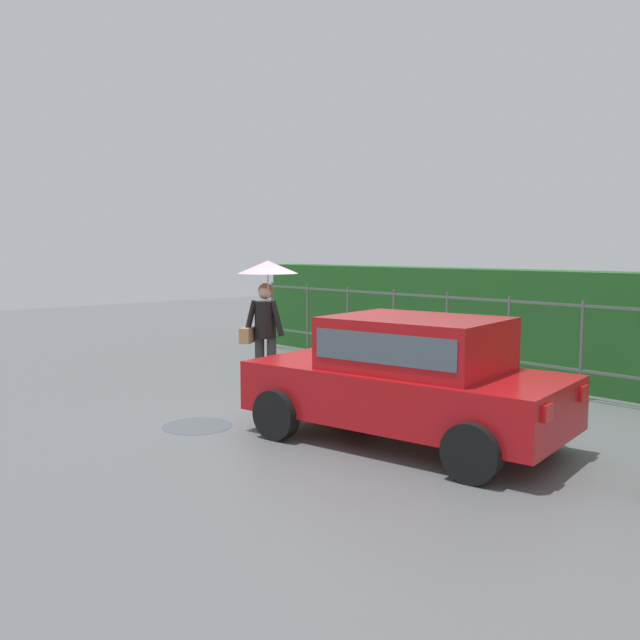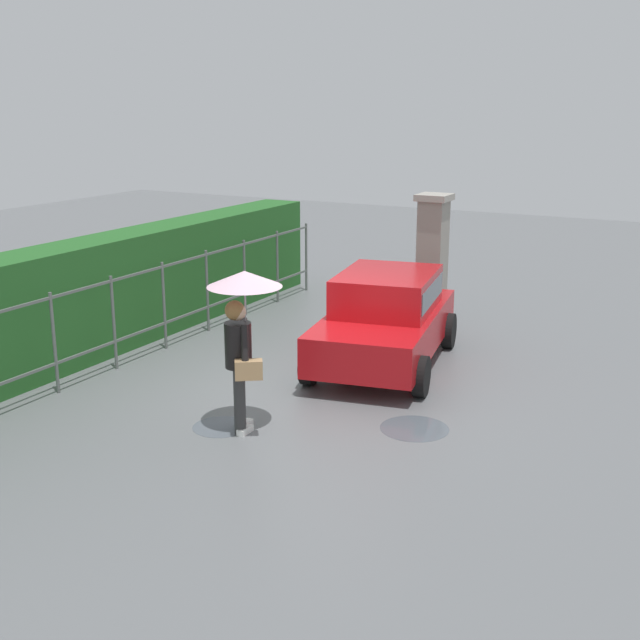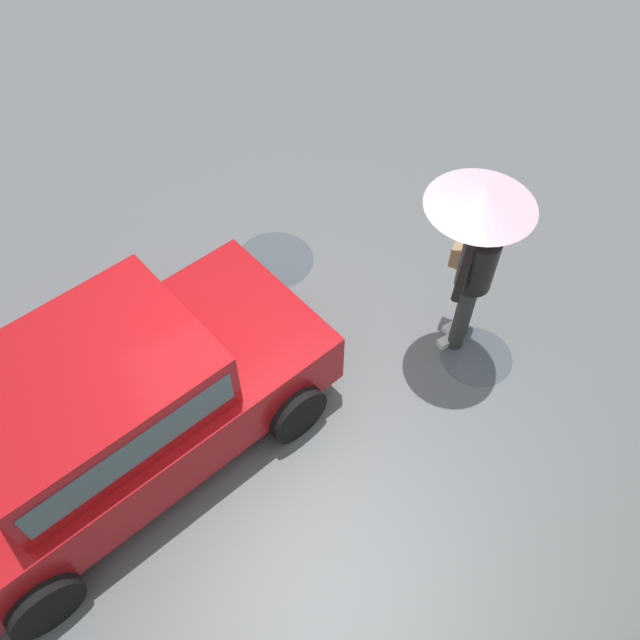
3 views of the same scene
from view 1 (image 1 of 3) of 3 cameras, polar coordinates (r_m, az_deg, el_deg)
ground_plane at (r=9.55m, az=2.63°, el=-7.71°), size 40.00×40.00×0.00m
car at (r=7.97m, az=7.44°, el=-4.56°), size 3.94×2.38×1.48m
pedestrian at (r=10.65m, az=-4.55°, el=1.96°), size 0.94×0.94×2.08m
fence_section at (r=11.79m, az=12.95°, el=-1.16°), size 11.23×0.05×1.50m
hedge_row at (r=12.51m, az=15.28°, el=-0.25°), size 12.18×0.90×1.90m
puddle_near at (r=8.95m, az=-10.21°, el=-8.71°), size 0.90×0.90×0.00m
puddle_far at (r=11.12m, az=-3.40°, el=-5.76°), size 0.74×0.74×0.00m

